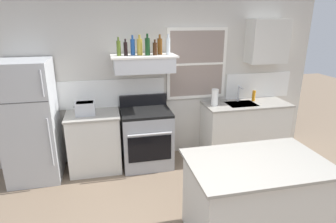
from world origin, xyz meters
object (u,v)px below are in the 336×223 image
at_px(bottle_olive_oil_square, 119,48).
at_px(bottle_amber_wine, 160,46).
at_px(bottle_blue_liqueur, 133,47).
at_px(refrigerator, 30,122).
at_px(toaster, 85,108).
at_px(kitchen_island, 254,200).
at_px(paper_towel_roll, 215,97).
at_px(bottle_brown_stout, 155,49).
at_px(bottle_clear_tall, 168,46).
at_px(dish_soap_bottle, 254,96).
at_px(stove_range, 147,137).
at_px(bottle_balsamic_dark, 126,49).
at_px(bottle_champagne_gold_foil, 140,47).
at_px(bottle_dark_green_wine, 147,46).

xyz_separation_m(bottle_olive_oil_square, bottle_amber_wine, (0.61, 0.04, 0.01)).
distance_m(bottle_olive_oil_square, bottle_blue_liqueur, 0.21).
bearing_deg(bottle_amber_wine, refrigerator, -175.63).
xyz_separation_m(toaster, kitchen_island, (1.75, -1.85, -0.55)).
distance_m(bottle_olive_oil_square, paper_towel_roll, 1.70).
bearing_deg(toaster, bottle_brown_stout, 1.52).
height_order(refrigerator, bottle_clear_tall, bottle_clear_tall).
bearing_deg(toaster, kitchen_island, -46.58).
xyz_separation_m(bottle_blue_liqueur, bottle_clear_tall, (0.52, -0.05, 0.01)).
xyz_separation_m(refrigerator, toaster, (0.76, 0.04, 0.14)).
xyz_separation_m(bottle_olive_oil_square, kitchen_island, (1.22, -1.92, -1.40)).
height_order(bottle_clear_tall, dish_soap_bottle, bottle_clear_tall).
distance_m(bottle_olive_oil_square, bottle_amber_wine, 0.61).
xyz_separation_m(stove_range, paper_towel_roll, (1.13, 0.04, 0.58)).
distance_m(refrigerator, kitchen_island, 3.13).
bearing_deg(refrigerator, stove_range, 0.80).
relative_size(refrigerator, bottle_blue_liqueur, 6.08).
distance_m(bottle_blue_liqueur, dish_soap_bottle, 2.21).
height_order(toaster, bottle_balsamic_dark, bottle_balsamic_dark).
xyz_separation_m(bottle_champagne_gold_foil, bottle_dark_green_wine, (0.11, -0.06, 0.01)).
height_order(bottle_clear_tall, kitchen_island, bottle_clear_tall).
height_order(bottle_balsamic_dark, bottle_champagne_gold_foil, bottle_champagne_gold_foil).
bearing_deg(toaster, bottle_balsamic_dark, 6.56).
height_order(refrigerator, bottle_balsamic_dark, bottle_balsamic_dark).
xyz_separation_m(refrigerator, bottle_balsamic_dark, (1.39, 0.11, 0.98)).
xyz_separation_m(bottle_brown_stout, kitchen_island, (0.70, -1.88, -1.38)).
bearing_deg(bottle_amber_wine, paper_towel_roll, -5.51).
distance_m(bottle_balsamic_dark, dish_soap_bottle, 2.30).
xyz_separation_m(toaster, bottle_clear_tall, (1.25, 0.05, 0.86)).
height_order(toaster, dish_soap_bottle, toaster).
distance_m(bottle_clear_tall, paper_towel_roll, 1.13).
relative_size(bottle_brown_stout, kitchen_island, 0.16).
distance_m(toaster, paper_towel_roll, 2.02).
bearing_deg(bottle_balsamic_dark, bottle_clear_tall, -2.12).
relative_size(stove_range, bottle_champagne_gold_foil, 3.75).
height_order(bottle_blue_liqueur, kitchen_island, bottle_blue_liqueur).
xyz_separation_m(toaster, bottle_brown_stout, (1.05, 0.03, 0.83)).
height_order(stove_range, bottle_clear_tall, bottle_clear_tall).
bearing_deg(bottle_blue_liqueur, bottle_brown_stout, -12.79).
xyz_separation_m(bottle_dark_green_wine, kitchen_island, (0.81, -1.88, -1.42)).
xyz_separation_m(bottle_champagne_gold_foil, dish_soap_bottle, (1.93, 0.04, -0.87)).
bearing_deg(stove_range, refrigerator, -179.20).
height_order(bottle_olive_oil_square, bottle_dark_green_wine, bottle_dark_green_wine).
relative_size(toaster, dish_soap_bottle, 1.65).
bearing_deg(paper_towel_roll, bottle_amber_wine, 174.49).
height_order(toaster, bottle_blue_liqueur, bottle_blue_liqueur).
xyz_separation_m(refrigerator, bottle_blue_liqueur, (1.50, 0.14, 1.00)).
height_order(bottle_balsamic_dark, bottle_brown_stout, bottle_balsamic_dark).
xyz_separation_m(bottle_champagne_gold_foil, bottle_amber_wine, (0.30, 0.02, -0.00)).
relative_size(bottle_blue_liqueur, bottle_champagne_gold_foil, 0.98).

